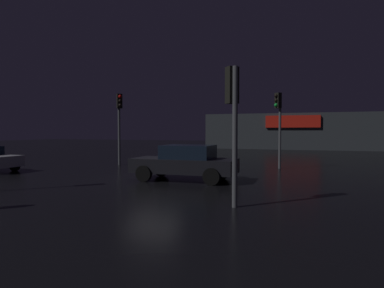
{
  "coord_description": "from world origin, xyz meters",
  "views": [
    {
      "loc": [
        6.91,
        -14.07,
        2.16
      ],
      "look_at": [
        -0.32,
        6.47,
        1.33
      ],
      "focal_mm": 31.55,
      "sensor_mm": 36.0,
      "label": 1
    }
  ],
  "objects": [
    {
      "name": "car_near",
      "position": [
        1.74,
        -0.27,
        0.8
      ],
      "size": [
        4.57,
        2.09,
        1.55
      ],
      "color": "black",
      "rests_on": "ground"
    },
    {
      "name": "traffic_signal_main",
      "position": [
        -4.56,
        4.62,
        3.12
      ],
      "size": [
        0.42,
        0.42,
        4.52
      ],
      "color": "#595B60",
      "rests_on": "ground"
    },
    {
      "name": "traffic_signal_cross_left",
      "position": [
        5.18,
        5.83,
        3.07
      ],
      "size": [
        0.42,
        0.43,
        4.35
      ],
      "color": "#595B60",
      "rests_on": "ground"
    },
    {
      "name": "store_building",
      "position": [
        4.94,
        30.92,
        2.14
      ],
      "size": [
        20.99,
        9.18,
        4.27
      ],
      "color": "#33383D",
      "rests_on": "ground"
    },
    {
      "name": "traffic_signal_cross_right",
      "position": [
        4.82,
        -4.63,
        2.81
      ],
      "size": [
        0.42,
        0.42,
        3.99
      ],
      "color": "#595B60",
      "rests_on": "ground"
    },
    {
      "name": "ground_plane",
      "position": [
        0.0,
        0.0,
        0.0
      ],
      "size": [
        120.0,
        120.0,
        0.0
      ],
      "primitive_type": "plane",
      "color": "black"
    }
  ]
}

